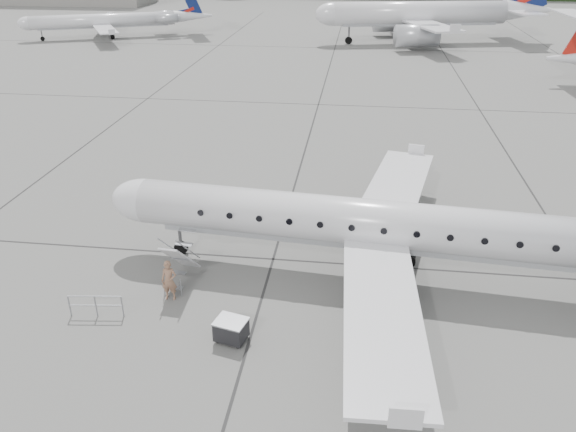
# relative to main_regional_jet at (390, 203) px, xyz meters

# --- Properties ---
(ground) EXTENTS (320.00, 320.00, 0.00)m
(ground) POSITION_rel_main_regional_jet_xyz_m (-0.10, -2.79, -3.82)
(ground) COLOR slate
(ground) RESTS_ON ground
(main_regional_jet) EXTENTS (31.55, 23.96, 7.64)m
(main_regional_jet) POSITION_rel_main_regional_jet_xyz_m (0.00, 0.00, 0.00)
(main_regional_jet) COLOR silver
(main_regional_jet) RESTS_ON ground
(airstair) EXTENTS (1.06, 2.53, 2.39)m
(airstair) POSITION_rel_main_regional_jet_xyz_m (-9.19, -1.55, -2.62)
(airstair) COLOR silver
(airstair) RESTS_ON ground
(passenger) EXTENTS (0.70, 0.47, 1.87)m
(passenger) POSITION_rel_main_regional_jet_xyz_m (-9.31, -2.93, -2.88)
(passenger) COLOR #89624B
(passenger) RESTS_ON ground
(safety_railing) EXTENTS (2.19, 0.33, 1.00)m
(safety_railing) POSITION_rel_main_regional_jet_xyz_m (-11.96, -4.56, -3.32)
(safety_railing) COLOR gray
(safety_railing) RESTS_ON ground
(baggage_cart) EXTENTS (1.35, 1.19, 1.00)m
(baggage_cart) POSITION_rel_main_regional_jet_xyz_m (-6.06, -5.37, -3.32)
(baggage_cart) COLOR black
(baggage_cart) RESTS_ON ground
(bg_narrowbody) EXTENTS (36.12, 29.31, 11.46)m
(bg_narrowbody) POSITION_rel_main_regional_jet_xyz_m (6.23, 63.83, 1.91)
(bg_narrowbody) COLOR silver
(bg_narrowbody) RESTS_ON ground
(bg_regional_left) EXTENTS (32.54, 28.69, 7.08)m
(bg_regional_left) POSITION_rel_main_regional_jet_xyz_m (-40.60, 62.24, -0.28)
(bg_regional_left) COLOR silver
(bg_regional_left) RESTS_ON ground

